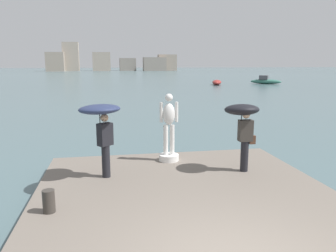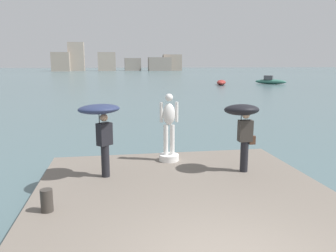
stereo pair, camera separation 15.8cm
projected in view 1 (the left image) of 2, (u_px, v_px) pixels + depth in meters
name	position (u px, v px, depth m)	size (l,w,h in m)	color
ground_plane	(122.00, 89.00, 43.74)	(400.00, 400.00, 0.00)	#4C666B
pier	(200.00, 224.00, 6.80)	(7.16, 9.67, 0.40)	#70665B
statue_white_figure	(169.00, 134.00, 10.41)	(0.62, 0.62, 2.12)	white
onlooker_left	(101.00, 119.00, 8.70)	(1.52, 1.52, 2.01)	black
onlooker_right	(243.00, 118.00, 9.27)	(0.96, 0.98, 1.96)	black
mooring_bollard	(49.00, 201.00, 6.87)	(0.25, 0.25, 0.48)	#38332D
boat_near	(265.00, 81.00, 54.95)	(4.82, 4.06, 1.40)	#336B5B
boat_far	(217.00, 82.00, 52.80)	(2.73, 4.41, 0.78)	#9E2D28
distant_skyline	(109.00, 62.00, 143.15)	(54.78, 12.40, 11.91)	gray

